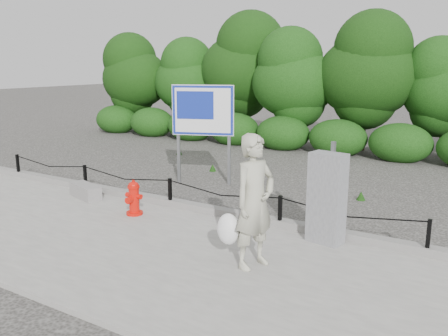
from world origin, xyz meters
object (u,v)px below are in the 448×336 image
at_px(concrete_block, 85,191).
at_px(utility_cabinet, 327,198).
at_px(fire_hydrant, 134,198).
at_px(advertising_sign, 203,115).
at_px(pedestrian, 253,203).

xyz_separation_m(concrete_block, utility_cabinet, (5.44, 0.23, 0.61)).
bearing_deg(concrete_block, fire_hydrant, -10.86).
xyz_separation_m(fire_hydrant, utility_cabinet, (3.72, 0.56, 0.43)).
relative_size(utility_cabinet, advertising_sign, 0.67).
relative_size(concrete_block, utility_cabinet, 0.56).
distance_m(fire_hydrant, advertising_sign, 3.30).
height_order(fire_hydrant, utility_cabinet, utility_cabinet).
distance_m(concrete_block, advertising_sign, 3.36).
distance_m(fire_hydrant, concrete_block, 1.76).
relative_size(pedestrian, utility_cabinet, 1.18).
distance_m(pedestrian, utility_cabinet, 1.60).
xyz_separation_m(fire_hydrant, concrete_block, (-1.72, 0.33, -0.18)).
bearing_deg(pedestrian, fire_hydrant, 91.25).
xyz_separation_m(pedestrian, advertising_sign, (-3.49, 3.92, 0.72)).
height_order(concrete_block, advertising_sign, advertising_sign).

